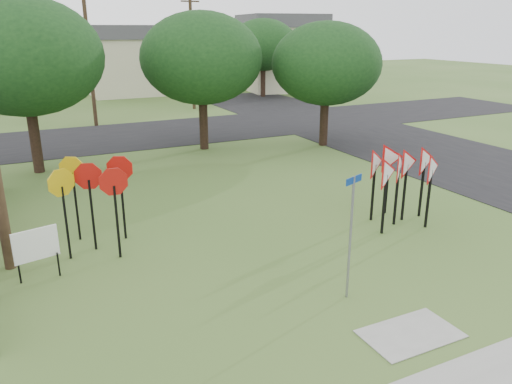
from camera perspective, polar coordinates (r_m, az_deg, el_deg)
ground at (r=12.64m, az=9.77°, el=-10.22°), size 140.00×140.00×0.00m
street_right at (r=27.25m, az=18.24°, el=4.70°), size 8.00×50.00×0.02m
street_far at (r=30.26m, az=-12.82°, el=6.45°), size 60.00×8.00×0.02m
curb_pad at (r=11.08m, az=17.23°, el=-15.23°), size 2.00×1.20×0.02m
street_name_sign at (r=11.34m, az=10.77°, el=-4.29°), size 0.57×0.25×2.93m
stop_sign_cluster at (r=14.34m, az=-18.22°, el=0.76°), size 2.37×2.00×2.55m
yield_sign_cluster at (r=16.24m, az=16.33°, el=2.67°), size 3.10×1.85×2.47m
info_board at (r=13.36m, az=-23.84°, el=-5.68°), size 1.06×0.30×1.35m
far_pole_a at (r=33.26m, az=-18.56°, el=15.00°), size 1.40×0.24×9.00m
far_pole_b at (r=39.06m, az=-7.33°, el=15.74°), size 1.40×0.24×8.50m
house_mid at (r=50.14m, az=-14.15°, el=14.51°), size 8.40×8.40×6.20m
house_right at (r=51.30m, az=2.87°, el=15.65°), size 8.30×8.30×7.20m
tree_near_left at (r=22.94m, az=-25.05°, el=13.83°), size 6.40×6.40×7.27m
tree_near_mid at (r=25.47m, az=-6.25°, el=14.94°), size 6.00×6.00×6.80m
tree_near_right at (r=26.43m, az=8.05°, el=14.30°), size 5.60×5.60×6.33m
tree_far_right at (r=45.86m, az=0.83°, el=16.47°), size 6.00×6.00×6.80m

